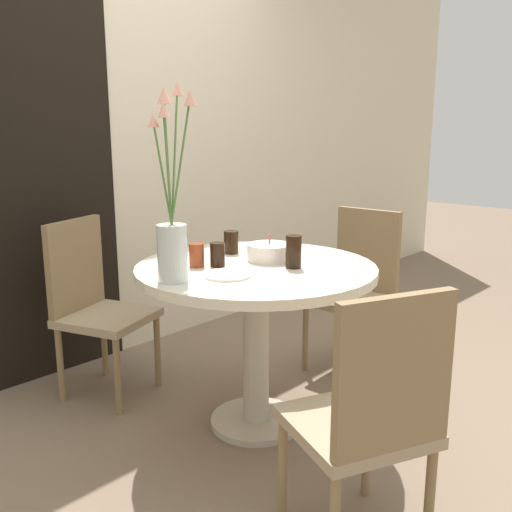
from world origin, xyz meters
TOP-DOWN VIEW (x-y plane):
  - ground_plane at (0.00, 0.00)m, footprint 16.00×16.00m
  - wall_back at (0.00, 1.23)m, footprint 8.00×0.05m
  - doorway_panel at (-0.36, 1.20)m, footprint 0.90×0.01m
  - dining_table at (0.00, 0.00)m, footprint 1.04×1.04m
  - chair_far_back at (-0.30, 0.83)m, footprint 0.51×0.51m
  - chair_left_flank at (-0.36, -0.80)m, footprint 0.53×0.53m
  - chair_right_flank at (0.88, 0.05)m, footprint 0.42×0.42m
  - birthday_cake at (0.11, 0.02)m, footprint 0.20×0.20m
  - flower_vase at (-0.39, 0.07)m, footprint 0.24×0.22m
  - side_plate at (-0.21, -0.04)m, footprint 0.20×0.20m
  - drink_glass_0 at (-0.19, 0.17)m, footprint 0.06×0.06m
  - drink_glass_1 at (0.09, 0.25)m, footprint 0.07×0.07m
  - drink_glass_2 at (-0.13, 0.11)m, footprint 0.06×0.06m
  - drink_glass_3 at (0.07, -0.15)m, footprint 0.07×0.07m

SIDE VIEW (x-z plane):
  - ground_plane at x=0.00m, z-range 0.00..0.00m
  - chair_far_back at x=-0.30m, z-range 0.05..0.93m
  - chair_left_flank at x=-0.36m, z-range 0.05..0.93m
  - chair_right_flank at x=0.88m, z-range 0.05..0.93m
  - dining_table at x=0.00m, z-range 0.23..0.98m
  - side_plate at x=-0.21m, z-range 0.75..0.76m
  - birthday_cake at x=0.11m, z-range 0.73..0.84m
  - drink_glass_0 at x=-0.19m, z-range 0.75..0.85m
  - drink_glass_2 at x=-0.13m, z-range 0.75..0.85m
  - drink_glass_1 at x=0.09m, z-range 0.75..0.85m
  - drink_glass_3 at x=0.07m, z-range 0.75..0.89m
  - flower_vase at x=-0.39m, z-range 0.61..1.37m
  - doorway_panel at x=-0.36m, z-range 0.00..2.05m
  - wall_back at x=0.00m, z-range 0.00..2.60m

